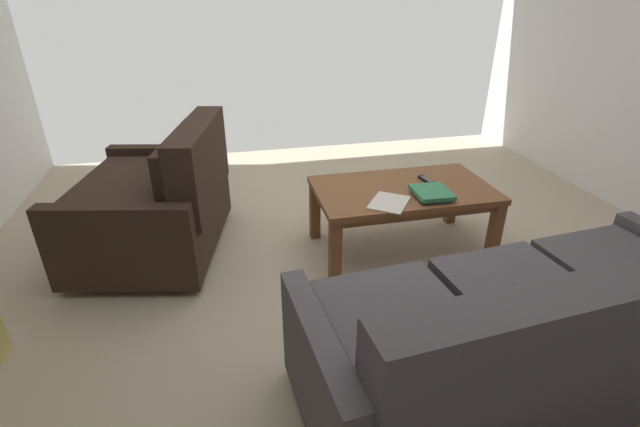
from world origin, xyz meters
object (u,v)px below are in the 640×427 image
Objects in this scene: sofa_main at (531,335)px; loveseat_near at (159,202)px; loose_magazine at (389,203)px; coffee_table at (403,197)px; book_stack at (432,193)px; tv_remote at (427,180)px.

sofa_main is 1.55× the size of loveseat_near.
sofa_main is 7.40× the size of loose_magazine.
loveseat_near is 1.54m from loose_magazine.
sofa_main reaches higher than loose_magazine.
coffee_table is at bearing 167.71° from loveseat_near.
book_stack is 0.24m from tv_remote.
sofa_main is 1.15m from loose_magazine.
loveseat_near reaches higher than coffee_table.
tv_remote is (-0.15, -1.39, 0.13)m from sofa_main.
sofa_main is 12.23× the size of tv_remote.
sofa_main is at bearing 86.34° from book_stack.
loveseat_near is (1.66, -1.69, 0.02)m from sofa_main.
sofa_main is 1.34m from coffee_table.
book_stack is (-0.07, -1.16, 0.14)m from sofa_main.
coffee_table is 0.21m from tv_remote.
coffee_table is 0.29m from loose_magazine.
sofa_main reaches higher than tv_remote.
tv_remote is at bearing -96.03° from sofa_main.
coffee_table is at bearing -94.64° from loose_magazine.
tv_remote is 0.46m from loose_magazine.
tv_remote is at bearing -108.44° from loose_magazine.
loveseat_near reaches higher than book_stack.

